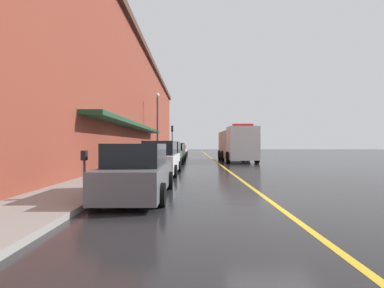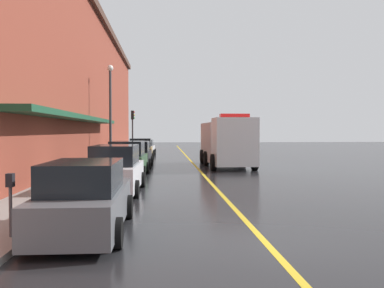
{
  "view_description": "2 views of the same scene",
  "coord_description": "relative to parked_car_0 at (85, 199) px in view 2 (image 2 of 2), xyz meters",
  "views": [
    {
      "loc": [
        -2.28,
        -7.67,
        1.67
      ],
      "look_at": [
        -2.32,
        17.97,
        1.67
      ],
      "focal_mm": 26.25,
      "sensor_mm": 36.0,
      "label": 1
    },
    {
      "loc": [
        -2.16,
        -8.77,
        2.37
      ],
      "look_at": [
        0.2,
        26.25,
        1.3
      ],
      "focal_mm": 39.87,
      "sensor_mm": 36.0,
      "label": 2
    }
  ],
  "objects": [
    {
      "name": "parked_car_1",
      "position": [
        -0.0,
        6.5,
        0.06
      ],
      "size": [
        2.08,
        4.77,
        1.83
      ],
      "rotation": [
        0.0,
        0.0,
        1.54
      ],
      "color": "silver",
      "rests_on": "ground"
    },
    {
      "name": "traffic_light_near",
      "position": [
        -1.32,
        33.78,
        2.37
      ],
      "size": [
        0.38,
        0.36,
        4.3
      ],
      "color": "#232326",
      "rests_on": "sidewalk_left"
    },
    {
      "name": "parking_meter_1",
      "position": [
        -1.38,
        -0.87,
        0.27
      ],
      "size": [
        0.14,
        0.18,
        1.33
      ],
      "color": "#4C4C51",
      "rests_on": "sidewalk_left"
    },
    {
      "name": "parked_car_0",
      "position": [
        0.0,
        0.0,
        0.0
      ],
      "size": [
        1.98,
        4.8,
        1.68
      ],
      "rotation": [
        0.0,
        0.0,
        1.58
      ],
      "color": "#595B60",
      "rests_on": "ground"
    },
    {
      "name": "parked_car_3",
      "position": [
        0.06,
        18.18,
        0.01
      ],
      "size": [
        2.06,
        4.58,
        1.69
      ],
      "rotation": [
        0.0,
        0.0,
        1.55
      ],
      "color": "black",
      "rests_on": "ground"
    },
    {
      "name": "brick_building_left",
      "position": [
        -8.21,
        22.8,
        5.34
      ],
      "size": [
        10.74,
        64.0,
        12.23
      ],
      "color": "brown",
      "rests_on": "ground"
    },
    {
      "name": "parked_car_2",
      "position": [
        -0.06,
        12.52,
        0.07
      ],
      "size": [
        2.15,
        4.2,
        1.84
      ],
      "rotation": [
        0.0,
        0.0,
        1.54
      ],
      "color": "#2D5133",
      "rests_on": "ground"
    },
    {
      "name": "lane_center_stripe",
      "position": [
        3.97,
        23.81,
        -0.78
      ],
      "size": [
        0.16,
        70.0,
        0.01
      ],
      "primitive_type": "cube",
      "color": "gold",
      "rests_on": "ground"
    },
    {
      "name": "ground_plane",
      "position": [
        3.97,
        23.81,
        -0.79
      ],
      "size": [
        112.0,
        112.0,
        0.0
      ],
      "primitive_type": "plane",
      "color": "#232326"
    },
    {
      "name": "parking_meter_0",
      "position": [
        -1.38,
        11.36,
        0.27
      ],
      "size": [
        0.14,
        0.18,
        1.33
      ],
      "color": "#4C4C51",
      "rests_on": "sidewalk_left"
    },
    {
      "name": "parking_meter_2",
      "position": [
        -1.38,
        18.69,
        0.27
      ],
      "size": [
        0.14,
        0.18,
        1.33
      ],
      "color": "#4C4C51",
      "rests_on": "sidewalk_left"
    },
    {
      "name": "parked_car_5",
      "position": [
        -0.05,
        30.64,
        -0.05
      ],
      "size": [
        2.24,
        4.4,
        1.55
      ],
      "rotation": [
        0.0,
        0.0,
        1.54
      ],
      "color": "silver",
      "rests_on": "ground"
    },
    {
      "name": "street_lamp_left",
      "position": [
        -1.98,
        20.93,
        3.61
      ],
      "size": [
        0.44,
        0.44,
        6.94
      ],
      "color": "#33383D",
      "rests_on": "sidewalk_left"
    },
    {
      "name": "parked_car_4",
      "position": [
        0.0,
        24.59,
        0.04
      ],
      "size": [
        2.05,
        4.78,
        1.78
      ],
      "rotation": [
        0.0,
        0.0,
        1.58
      ],
      "color": "#A5844C",
      "rests_on": "ground"
    },
    {
      "name": "box_truck",
      "position": [
        5.98,
        18.18,
        0.83
      ],
      "size": [
        2.96,
        8.33,
        3.39
      ],
      "rotation": [
        0.0,
        0.0,
        -1.55
      ],
      "color": "silver",
      "rests_on": "ground"
    },
    {
      "name": "parking_meter_3",
      "position": [
        -1.38,
        18.38,
        0.27
      ],
      "size": [
        0.14,
        0.18,
        1.33
      ],
      "color": "#4C4C51",
      "rests_on": "sidewalk_left"
    },
    {
      "name": "sidewalk_left",
      "position": [
        -2.23,
        23.81,
        -0.71
      ],
      "size": [
        2.4,
        70.0,
        0.15
      ],
      "primitive_type": "cube",
      "color": "gray",
      "rests_on": "ground"
    }
  ]
}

